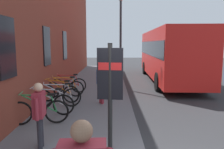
{
  "coord_description": "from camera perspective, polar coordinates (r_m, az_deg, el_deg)",
  "views": [
    {
      "loc": [
        -3.71,
        0.76,
        2.51
      ],
      "look_at": [
        4.51,
        0.76,
        1.35
      ],
      "focal_mm": 35.24,
      "sensor_mm": 36.0,
      "label": 1
    }
  ],
  "objects": [
    {
      "name": "ground",
      "position": [
        10.18,
        10.05,
        -6.37
      ],
      "size": [
        60.0,
        60.0,
        0.0
      ],
      "primitive_type": "plane",
      "color": "#2D2D30"
    },
    {
      "name": "sidewalk_pavement",
      "position": [
        12.0,
        -4.71,
        -3.78
      ],
      "size": [
        24.0,
        3.5,
        0.12
      ],
      "primitive_type": "cube",
      "color": "slate",
      "rests_on": "ground"
    },
    {
      "name": "station_facade",
      "position": [
        13.13,
        -13.76,
        13.82
      ],
      "size": [
        22.0,
        0.65,
        7.78
      ],
      "color": "brown",
      "rests_on": "ground"
    },
    {
      "name": "bicycle_by_door",
      "position": [
        6.95,
        -18.43,
        -9.1
      ],
      "size": [
        0.48,
        1.76,
        0.97
      ],
      "color": "black",
      "rests_on": "sidewalk_pavement"
    },
    {
      "name": "bicycle_mid_rack",
      "position": [
        7.71,
        -16.25,
        -7.33
      ],
      "size": [
        0.48,
        1.77,
        0.97
      ],
      "color": "black",
      "rests_on": "sidewalk_pavement"
    },
    {
      "name": "bicycle_under_window",
      "position": [
        8.5,
        -13.89,
        -5.82
      ],
      "size": [
        0.63,
        1.72,
        0.97
      ],
      "color": "black",
      "rests_on": "sidewalk_pavement"
    },
    {
      "name": "bicycle_beside_lamp",
      "position": [
        9.27,
        -13.55,
        -4.66
      ],
      "size": [
        0.56,
        1.74,
        0.97
      ],
      "color": "black",
      "rests_on": "sidewalk_pavement"
    },
    {
      "name": "bicycle_end_of_row",
      "position": [
        10.06,
        -12.24,
        -3.62
      ],
      "size": [
        0.62,
        1.72,
        0.97
      ],
      "color": "black",
      "rests_on": "sidewalk_pavement"
    },
    {
      "name": "bicycle_far_end",
      "position": [
        10.83,
        -11.33,
        -2.77
      ],
      "size": [
        0.59,
        1.73,
        0.97
      ],
      "color": "black",
      "rests_on": "sidewalk_pavement"
    },
    {
      "name": "transit_info_sign",
      "position": [
        4.68,
        -0.5,
        -1.68
      ],
      "size": [
        0.15,
        0.56,
        2.4
      ],
      "color": "black",
      "rests_on": "sidewalk_pavement"
    },
    {
      "name": "city_bus",
      "position": [
        15.26,
        14.37,
        5.56
      ],
      "size": [
        10.59,
        2.96,
        3.35
      ],
      "color": "red",
      "rests_on": "ground"
    },
    {
      "name": "pedestrian_by_facade",
      "position": [
        8.73,
        -2.77,
        -1.41
      ],
      "size": [
        0.53,
        0.42,
        1.57
      ],
      "color": "maroon",
      "rests_on": "sidewalk_pavement"
    },
    {
      "name": "pedestrian_near_bus",
      "position": [
        5.27,
        -18.35,
        -8.42
      ],
      "size": [
        0.58,
        0.26,
        1.52
      ],
      "color": "#26262D",
      "rests_on": "sidewalk_pavement"
    },
    {
      "name": "street_lamp",
      "position": [
        12.08,
        2.25,
        10.58
      ],
      "size": [
        0.28,
        0.28,
        4.91
      ],
      "color": "#333338",
      "rests_on": "sidewalk_pavement"
    }
  ]
}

